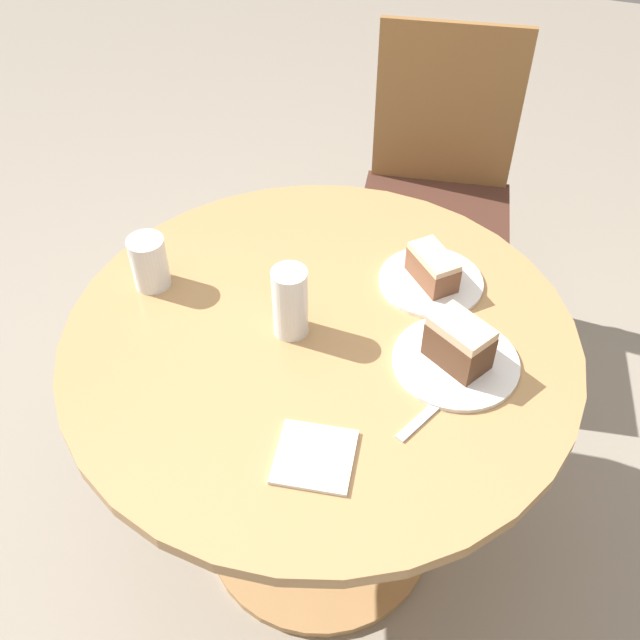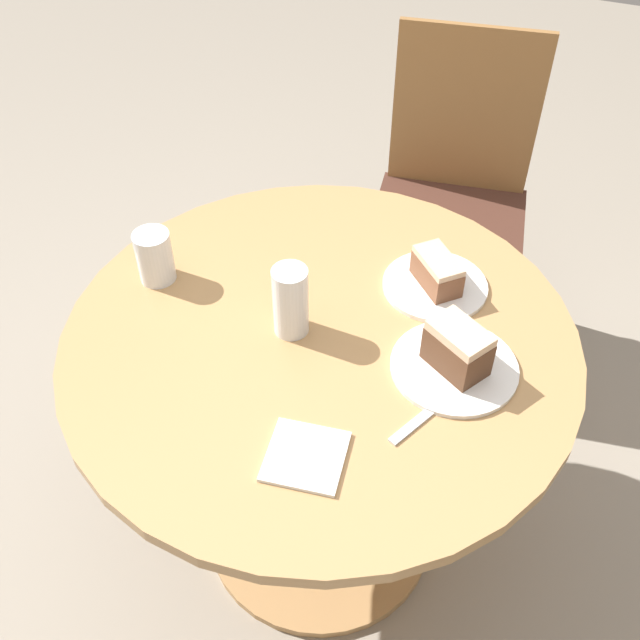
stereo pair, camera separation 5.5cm
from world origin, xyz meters
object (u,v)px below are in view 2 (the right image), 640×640
object	(u,v)px
plate_far	(435,285)
cake_slice_near	(458,348)
plate_near	(454,367)
glass_lemonade	(291,304)
glass_water	(155,258)
chair	(451,199)
cake_slice_far	(437,271)

from	to	relation	value
plate_far	cake_slice_near	xyz separation A→B (m)	(0.10, -0.21, 0.05)
plate_near	glass_lemonade	size ratio (longest dim) A/B	1.59
glass_lemonade	glass_water	xyz separation A→B (m)	(-0.33, 0.04, -0.01)
chair	cake_slice_far	bearing A→B (deg)	-89.51
plate_near	plate_far	size ratio (longest dim) A/B	1.10
cake_slice_far	glass_water	distance (m)	0.60
plate_near	glass_lemonade	distance (m)	0.34
chair	cake_slice_near	xyz separation A→B (m)	(0.20, -0.89, 0.31)
cake_slice_far	glass_lemonade	bearing A→B (deg)	-135.97
chair	glass_lemonade	size ratio (longest dim) A/B	6.37
chair	cake_slice_near	size ratio (longest dim) A/B	7.08
plate_far	glass_lemonade	world-z (taller)	glass_lemonade
plate_near	glass_water	world-z (taller)	glass_water
chair	plate_near	bearing A→B (deg)	-85.61
plate_far	cake_slice_near	bearing A→B (deg)	-65.66
cake_slice_near	cake_slice_far	xyz separation A→B (m)	(-0.10, 0.21, -0.01)
plate_near	cake_slice_near	world-z (taller)	cake_slice_near
chair	glass_water	bearing A→B (deg)	-126.43
glass_water	cake_slice_far	bearing A→B (deg)	18.54
chair	plate_near	distance (m)	0.95
chair	glass_water	distance (m)	1.03
cake_slice_far	glass_lemonade	size ratio (longest dim) A/B	0.84
chair	cake_slice_near	bearing A→B (deg)	-85.61
plate_far	glass_lemonade	xyz separation A→B (m)	(-0.24, -0.23, 0.06)
chair	glass_lemonade	bearing A→B (deg)	-106.61
cake_slice_near	glass_lemonade	size ratio (longest dim) A/B	0.90
chair	glass_water	xyz separation A→B (m)	(-0.46, -0.87, 0.30)
chair	glass_water	world-z (taller)	chair
cake_slice_near	glass_lemonade	world-z (taller)	glass_lemonade
chair	glass_lemonade	distance (m)	0.97
glass_lemonade	glass_water	distance (m)	0.33
glass_lemonade	glass_water	size ratio (longest dim) A/B	1.31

